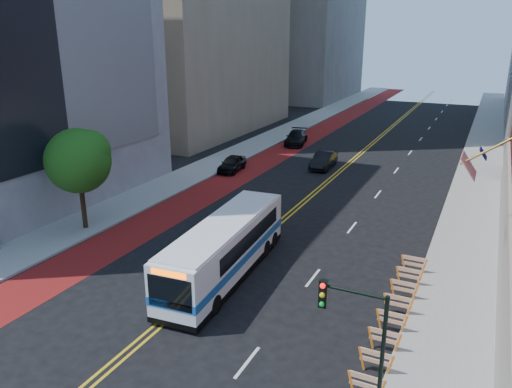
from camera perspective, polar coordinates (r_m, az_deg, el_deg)
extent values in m
plane|color=black|center=(24.73, -9.15, -13.07)|extent=(160.00, 160.00, 0.00)
cube|color=gray|center=(54.61, -1.87, 4.80)|extent=(4.00, 140.00, 0.15)
cube|color=gray|center=(48.85, 24.05, 1.58)|extent=(4.00, 140.00, 0.15)
cube|color=maroon|center=(53.00, 1.90, 4.31)|extent=(3.60, 140.00, 0.01)
cube|color=gold|center=(50.46, 10.18, 3.31)|extent=(0.14, 140.00, 0.01)
cube|color=gold|center=(50.37, 10.57, 3.26)|extent=(0.14, 140.00, 0.01)
cube|color=silver|center=(21.23, -1.02, -18.67)|extent=(0.14, 2.20, 0.01)
cube|color=silver|center=(27.52, 6.52, -9.49)|extent=(0.14, 2.20, 0.01)
cube|color=silver|center=(34.53, 10.91, -3.78)|extent=(0.14, 2.20, 0.01)
cube|color=silver|center=(41.89, 13.75, -0.02)|extent=(0.14, 2.20, 0.01)
cube|color=silver|center=(49.45, 15.73, 2.60)|extent=(0.14, 2.20, 0.01)
cube|color=silver|center=(57.14, 17.19, 4.52)|extent=(0.14, 2.20, 0.01)
cube|color=silver|center=(64.89, 18.31, 5.99)|extent=(0.14, 2.20, 0.01)
cube|color=silver|center=(72.70, 19.19, 7.13)|extent=(0.14, 2.20, 0.01)
cube|color=silver|center=(80.55, 19.90, 8.06)|extent=(0.14, 2.20, 0.01)
cube|color=silver|center=(88.43, 20.49, 8.82)|extent=(0.14, 2.20, 0.01)
cube|color=silver|center=(96.32, 20.98, 9.45)|extent=(0.14, 2.20, 0.01)
cube|color=silver|center=(104.24, 21.40, 9.99)|extent=(0.14, 2.20, 0.01)
cube|color=#9E9384|center=(31.13, 26.82, -4.04)|extent=(0.50, 36.00, 4.00)
cube|color=black|center=(26.00, 26.80, -10.54)|extent=(0.35, 2.80, 2.20)
cube|color=black|center=(32.39, 26.76, -4.92)|extent=(0.35, 2.80, 2.20)
cube|color=black|center=(39.00, 26.74, -1.17)|extent=(0.35, 2.80, 2.20)
cylinder|color=#A57F33|center=(25.70, 25.63, 4.86)|extent=(2.85, 0.12, 2.05)
cube|color=#B21419|center=(25.92, 23.14, 3.01)|extent=(0.75, 1.90, 1.05)
cube|color=navy|center=(26.23, 24.54, 4.24)|extent=(0.39, 0.85, 0.52)
cube|color=orange|center=(19.79, 10.82, -20.40)|extent=(0.32, 0.06, 0.99)
cube|color=orange|center=(19.46, 12.55, -19.81)|extent=(1.25, 0.05, 0.22)
cube|color=orange|center=(19.68, 12.47, -20.61)|extent=(1.25, 0.05, 0.18)
cube|color=orange|center=(21.00, 11.98, -17.92)|extent=(0.32, 0.06, 0.99)
cube|color=orange|center=(20.86, 15.06, -18.48)|extent=(0.32, 0.06, 0.99)
cube|color=orange|center=(20.69, 13.60, -17.31)|extent=(1.25, 0.05, 0.22)
cube|color=orange|center=(20.89, 13.52, -18.09)|extent=(1.25, 0.05, 0.18)
cube|color=orange|center=(22.26, 12.98, -15.70)|extent=(0.32, 0.06, 0.99)
cube|color=orange|center=(22.12, 15.87, -16.20)|extent=(0.32, 0.06, 0.99)
cube|color=orange|center=(21.96, 14.50, -15.09)|extent=(1.25, 0.05, 0.22)
cube|color=orange|center=(22.15, 14.43, -15.85)|extent=(1.25, 0.05, 0.18)
cube|color=orange|center=(23.55, 13.86, -13.72)|extent=(0.32, 0.06, 0.99)
cube|color=orange|center=(23.41, 16.57, -14.17)|extent=(0.32, 0.06, 0.99)
cube|color=orange|center=(23.27, 15.29, -13.12)|extent=(1.25, 0.05, 0.22)
cube|color=orange|center=(23.45, 15.22, -13.85)|extent=(1.25, 0.05, 0.18)
cube|color=orange|center=(24.87, 14.63, -11.95)|extent=(0.32, 0.06, 0.99)
cube|color=orange|center=(24.74, 17.18, -12.36)|extent=(0.32, 0.06, 0.99)
cube|color=orange|center=(24.60, 15.98, -11.35)|extent=(1.25, 0.05, 0.22)
cube|color=orange|center=(24.77, 15.91, -12.06)|extent=(1.25, 0.05, 0.18)
cube|color=orange|center=(26.21, 15.32, -10.35)|extent=(0.32, 0.06, 0.99)
cube|color=orange|center=(26.09, 17.73, -10.73)|extent=(0.32, 0.06, 0.99)
cube|color=orange|center=(25.96, 16.60, -9.77)|extent=(1.25, 0.05, 0.22)
cube|color=orange|center=(26.12, 16.53, -10.45)|extent=(1.25, 0.05, 0.18)
cube|color=orange|center=(27.58, 15.93, -8.91)|extent=(0.32, 0.06, 0.99)
cube|color=orange|center=(27.46, 18.21, -9.26)|extent=(0.32, 0.06, 0.99)
cube|color=orange|center=(27.34, 17.15, -8.34)|extent=(1.25, 0.05, 0.22)
cube|color=orange|center=(27.49, 17.08, -8.99)|extent=(1.25, 0.05, 0.18)
cube|color=orange|center=(28.96, 16.48, -7.61)|extent=(0.32, 0.06, 0.99)
cube|color=orange|center=(28.85, 18.65, -7.93)|extent=(0.32, 0.06, 0.99)
cube|color=orange|center=(28.73, 17.64, -7.05)|extent=(1.25, 0.05, 0.22)
cube|color=orange|center=(28.88, 17.57, -7.68)|extent=(1.25, 0.05, 0.18)
cylinder|color=black|center=(34.94, -19.15, -1.17)|extent=(0.32, 0.32, 3.20)
sphere|color=#1B490F|center=(34.11, -19.66, 3.59)|extent=(4.20, 4.20, 4.20)
sphere|color=#1B490F|center=(33.84, -18.57, 4.64)|extent=(2.80, 2.80, 2.80)
sphere|color=#1B490F|center=(34.17, -20.68, 4.19)|extent=(2.40, 2.40, 2.40)
cylinder|color=black|center=(17.13, 14.13, -18.55)|extent=(0.14, 0.14, 5.00)
cylinder|color=black|center=(16.00, 11.24, -10.94)|extent=(2.00, 0.10, 0.10)
cube|color=black|center=(16.37, 7.73, -11.23)|extent=(0.28, 0.22, 0.95)
sphere|color=red|center=(16.08, 7.62, -10.37)|extent=(0.18, 0.18, 0.18)
sphere|color=yellow|center=(16.24, 7.58, -11.39)|extent=(0.18, 0.18, 0.18)
sphere|color=#0CA526|center=(16.41, 7.53, -12.39)|extent=(0.18, 0.18, 0.18)
cube|color=white|center=(26.90, -3.57, -6.10)|extent=(3.27, 11.55, 2.71)
cube|color=#1A56A4|center=(27.07, -3.55, -6.88)|extent=(3.31, 11.59, 0.43)
cube|color=black|center=(27.35, -2.92, -4.63)|extent=(3.08, 8.14, 0.90)
cube|color=black|center=(22.35, -9.80, -11.11)|extent=(2.17, 0.25, 1.52)
cube|color=black|center=(31.60, 0.73, -1.49)|extent=(1.98, 0.23, 0.95)
cube|color=#FF5905|center=(21.90, -9.95, -8.95)|extent=(1.73, 0.20, 0.28)
cube|color=white|center=(26.36, -3.63, -3.32)|extent=(3.11, 10.97, 0.11)
cube|color=black|center=(27.49, -3.52, -8.67)|extent=(3.30, 11.58, 0.28)
cylinder|color=black|center=(25.06, -9.46, -11.37)|extent=(0.35, 0.97, 0.95)
cylinder|color=black|center=(24.11, -4.76, -12.45)|extent=(0.35, 0.97, 0.95)
cylinder|color=black|center=(30.47, -2.92, -5.56)|extent=(0.35, 0.97, 0.95)
cylinder|color=black|center=(29.69, 1.05, -6.20)|extent=(0.35, 0.97, 0.95)
cylinder|color=black|center=(31.62, -1.90, -4.63)|extent=(0.35, 0.97, 0.95)
cylinder|color=black|center=(30.87, 1.94, -5.22)|extent=(0.35, 0.97, 0.95)
imported|color=black|center=(47.35, -2.76, 3.50)|extent=(2.17, 4.41, 1.45)
imported|color=black|center=(48.80, 7.74, 3.86)|extent=(1.83, 4.77, 1.55)
imported|color=black|center=(58.85, 4.61, 6.44)|extent=(3.29, 5.74, 1.57)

